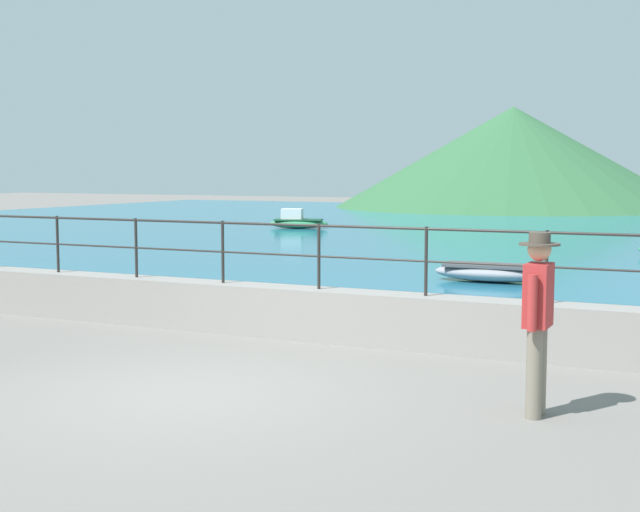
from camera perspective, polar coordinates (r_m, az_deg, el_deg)
The scene contains 8 objects.
ground_plane at distance 9.32m, azimuth -8.59°, elevation -8.86°, with size 120.00×120.00×0.00m, color slate.
promenade_wall at distance 11.98m, azimuth -0.07°, elevation -3.83°, with size 20.00×0.56×0.70m, color gray.
railing at distance 11.86m, azimuth -0.07°, elevation 0.77°, with size 18.44×0.04×0.90m.
lake_water at distance 33.79m, azimuth 16.52°, elevation 1.55°, with size 64.00×44.32×0.06m, color #236B89.
hill_main at distance 54.19m, azimuth 12.51°, elevation 6.32°, with size 21.62×21.62×6.12m, color #33663D.
person_walking at distance 8.42m, azimuth 14.09°, elevation -3.74°, with size 0.38×0.57×1.75m.
boat_0 at distance 18.01m, azimuth 11.12°, elevation -1.04°, with size 2.33×0.98×0.36m.
boat_1 at distance 33.78m, azimuth -1.50°, elevation 2.28°, with size 2.47×1.57×0.76m.
Camera 1 is at (5.03, -7.49, 2.33)m, focal length 48.79 mm.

